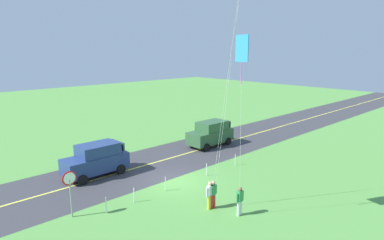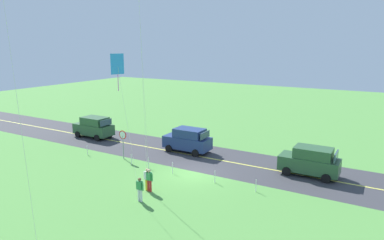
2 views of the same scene
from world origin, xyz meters
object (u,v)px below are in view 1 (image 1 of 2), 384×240
at_px(car_parked_west_near, 211,133).
at_px(kite_yellow_high, 242,52).
at_px(stop_sign, 70,185).
at_px(person_adult_near, 213,193).
at_px(car_suv_foreground, 96,159).
at_px(person_child_watcher, 240,200).
at_px(person_adult_companion, 210,194).

height_order(car_parked_west_near, kite_yellow_high, kite_yellow_high).
height_order(stop_sign, person_adult_near, stop_sign).
distance_m(car_parked_west_near, kite_yellow_high, 15.95).
bearing_deg(car_suv_foreground, person_child_watcher, 104.55).
distance_m(person_adult_near, person_adult_companion, 0.21).
relative_size(car_suv_foreground, stop_sign, 1.72).
height_order(car_suv_foreground, stop_sign, stop_sign).
distance_m(stop_sign, person_adult_near, 7.62).
height_order(stop_sign, person_child_watcher, stop_sign).
bearing_deg(person_adult_near, stop_sign, 82.02).
xyz_separation_m(car_suv_foreground, kite_yellow_high, (-1.83, 11.08, 7.40)).
distance_m(car_parked_west_near, person_adult_near, 12.29).
bearing_deg(stop_sign, car_parked_west_near, -164.46).
height_order(person_adult_near, person_adult_companion, same).
relative_size(car_parked_west_near, kite_yellow_high, 0.47).
bearing_deg(person_child_watcher, kite_yellow_high, 2.76).
bearing_deg(kite_yellow_high, person_child_watcher, -148.81).
xyz_separation_m(car_parked_west_near, person_child_watcher, (8.40, 10.10, -0.29)).
xyz_separation_m(person_adult_near, person_adult_companion, (0.20, -0.04, 0.00)).
bearing_deg(person_adult_companion, car_parked_west_near, -1.30).
relative_size(person_child_watcher, kite_yellow_high, 0.17).
bearing_deg(person_child_watcher, person_adult_near, -103.20).
height_order(stop_sign, kite_yellow_high, kite_yellow_high).
xyz_separation_m(car_parked_west_near, stop_sign, (14.97, 4.16, 0.65)).
bearing_deg(person_child_watcher, person_adult_companion, -96.97).
bearing_deg(person_adult_near, person_child_watcher, -137.23).
distance_m(stop_sign, person_child_watcher, 8.91).
relative_size(person_adult_near, kite_yellow_high, 0.17).
bearing_deg(car_parked_west_near, person_adult_near, 44.13).
bearing_deg(car_suv_foreground, person_adult_companion, 103.27).
height_order(car_suv_foreground, person_child_watcher, car_suv_foreground).
relative_size(stop_sign, kite_yellow_high, 0.27).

